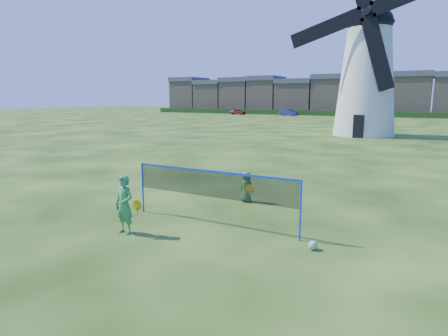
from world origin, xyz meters
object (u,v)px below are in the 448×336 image
object	(u,v)px
play_ball	(313,245)
car_right	(288,112)
player_boy	(246,187)
car_left	(238,112)
player_girl	(124,205)
windmill	(367,72)
badminton_net	(213,185)

from	to	relation	value
play_ball	car_right	distance (m)	67.75
player_boy	car_left	size ratio (longest dim) A/B	0.31
player_girl	play_ball	bearing A→B (deg)	18.82
windmill	player_boy	distance (m)	26.80
player_girl	car_left	world-z (taller)	player_girl
badminton_net	car_left	size ratio (longest dim) A/B	1.50
player_boy	play_ball	bearing A→B (deg)	147.25
windmill	player_boy	world-z (taller)	windmill
play_ball	badminton_net	bearing A→B (deg)	171.85
windmill	player_boy	bearing A→B (deg)	-89.24
badminton_net	windmill	bearing A→B (deg)	91.11
player_girl	play_ball	world-z (taller)	player_girl
player_boy	player_girl	bearing A→B (deg)	82.37
badminton_net	car_left	world-z (taller)	badminton_net
player_boy	play_ball	world-z (taller)	player_boy
player_boy	car_left	world-z (taller)	car_left
windmill	car_left	xyz separation A→B (m)	(-29.96, 33.58, -5.22)
player_girl	play_ball	xyz separation A→B (m)	(4.63, 1.27, -0.66)
windmill	play_ball	bearing A→B (deg)	-83.16
player_girl	car_right	xyz separation A→B (m)	(-18.25, 65.04, -0.16)
windmill	badminton_net	distance (m)	29.27
play_ball	car_right	xyz separation A→B (m)	(-22.88, 63.77, 0.50)
windmill	player_girl	bearing A→B (deg)	-92.08
windmill	badminton_net	bearing A→B (deg)	-88.89
windmill	car_right	world-z (taller)	windmill
car_left	windmill	bearing A→B (deg)	-135.86
car_left	car_right	xyz separation A→B (m)	(10.60, 0.88, 0.04)
windmill	play_ball	distance (m)	30.07
player_girl	car_left	xyz separation A→B (m)	(-28.85, 64.16, -0.20)
player_girl	player_boy	distance (m)	4.56
play_ball	car_left	bearing A→B (deg)	118.02
car_left	player_girl	bearing A→B (deg)	-153.39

